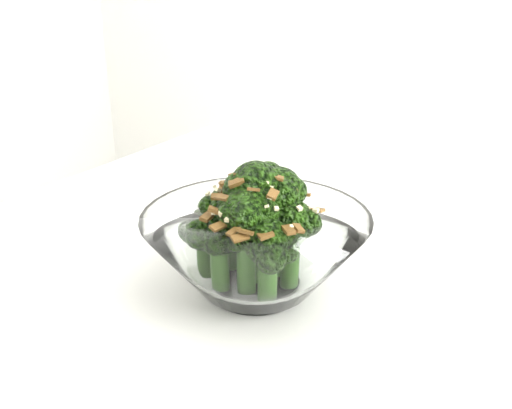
% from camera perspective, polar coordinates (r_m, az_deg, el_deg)
% --- Properties ---
extents(table, '(1.32, 1.00, 0.75)m').
position_cam_1_polar(table, '(0.61, 23.13, -14.32)').
color(table, white).
rests_on(table, ground).
extents(broccoli_dish, '(0.21, 0.21, 0.13)m').
position_cam_1_polar(broccoli_dish, '(0.52, -0.06, -4.00)').
color(broccoli_dish, white).
rests_on(broccoli_dish, table).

